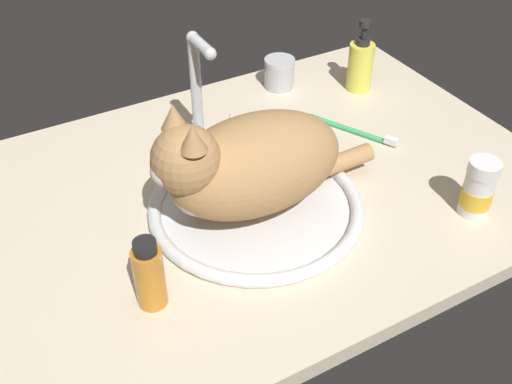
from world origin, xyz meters
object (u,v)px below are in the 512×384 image
object	(u,v)px
metal_jar	(279,73)
soap_pump_bottle	(360,65)
sink_basin	(256,206)
pill_bottle	(478,189)
toothbrush	(354,131)
faucet	(199,106)
amber_bottle	(149,275)
cat	(245,165)

from	to	relation	value
metal_jar	soap_pump_bottle	bearing A→B (deg)	-31.77
sink_basin	pill_bottle	xyz separation A→B (cm)	(30.90, -17.60, 3.81)
sink_basin	toothbrush	xyz separation A→B (cm)	(27.76, 10.73, -0.32)
faucet	metal_jar	xyz separation A→B (cm)	(24.36, 12.30, -5.57)
sink_basin	metal_jar	size ratio (longest dim) A/B	5.43
soap_pump_bottle	sink_basin	bearing A→B (deg)	-147.83
sink_basin	soap_pump_bottle	xyz separation A→B (cm)	(38.79, 24.40, 4.66)
amber_bottle	soap_pump_bottle	distance (cm)	69.85
sink_basin	pill_bottle	bearing A→B (deg)	-29.67
amber_bottle	toothbrush	world-z (taller)	amber_bottle
amber_bottle	pill_bottle	world-z (taller)	amber_bottle
sink_basin	cat	distance (cm)	9.54
amber_bottle	pill_bottle	size ratio (longest dim) A/B	1.13
faucet	soap_pump_bottle	size ratio (longest dim) A/B	1.49
amber_bottle	toothbrush	bearing A→B (deg)	22.44
cat	metal_jar	distance (cm)	43.08
cat	pill_bottle	size ratio (longest dim) A/B	3.92
cat	toothbrush	world-z (taller)	cat
faucet	metal_jar	bearing A→B (deg)	26.80
toothbrush	sink_basin	bearing A→B (deg)	-158.88
cat	soap_pump_bottle	xyz separation A→B (cm)	(40.78, 24.43, -4.67)
sink_basin	faucet	world-z (taller)	faucet
sink_basin	soap_pump_bottle	size ratio (longest dim) A/B	2.30
faucet	metal_jar	distance (cm)	27.85
sink_basin	cat	world-z (taller)	cat
toothbrush	pill_bottle	bearing A→B (deg)	-83.68
soap_pump_bottle	pill_bottle	world-z (taller)	soap_pump_bottle
metal_jar	cat	bearing A→B (deg)	-128.31
pill_bottle	toothbrush	xyz separation A→B (cm)	(-3.14, 28.33, -4.13)
amber_bottle	soap_pump_bottle	size ratio (longest dim) A/B	0.75
sink_basin	cat	bearing A→B (deg)	-179.16
cat	metal_jar	world-z (taller)	cat
sink_basin	amber_bottle	distance (cm)	24.59
soap_pump_bottle	toothbrush	distance (cm)	18.25
cat	toothbrush	size ratio (longest dim) A/B	2.31
amber_bottle	toothbrush	xyz separation A→B (cm)	(49.85, 20.59, -4.78)
sink_basin	cat	size ratio (longest dim) A/B	0.89
metal_jar	pill_bottle	world-z (taller)	pill_bottle
pill_bottle	metal_jar	bearing A→B (deg)	97.32
soap_pump_bottle	metal_jar	world-z (taller)	soap_pump_bottle
cat	sink_basin	bearing A→B (deg)	0.84
soap_pump_bottle	pill_bottle	size ratio (longest dim) A/B	1.51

